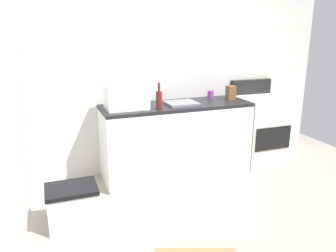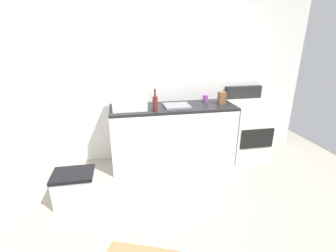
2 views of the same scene
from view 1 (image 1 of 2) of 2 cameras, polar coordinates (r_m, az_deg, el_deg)
The scene contains 10 objects.
ground_plane at distance 3.20m, azimuth 4.48°, elevation -17.03°, with size 6.00×6.00×0.00m, color #9E9384.
wall_back at distance 4.17m, azimuth -4.25°, elevation 9.81°, with size 5.00×0.10×2.60m, color silver.
kitchen_counter at distance 4.12m, azimuth 1.38°, elevation -2.35°, with size 1.80×0.60×0.90m.
stove_oven at distance 4.69m, azimuth 15.32°, elevation -0.43°, with size 0.60×0.61×1.10m.
microwave at distance 3.76m, azimuth -7.19°, elevation 4.98°, with size 0.46×0.34×0.27m, color white.
sink_basin at distance 3.97m, azimuth 2.31°, elevation 3.90°, with size 0.36×0.32×0.03m, color slate.
wine_bottle at distance 3.70m, azimuth -1.54°, elevation 4.53°, with size 0.07×0.07×0.30m.
coffee_mug at distance 4.38m, azimuth 7.31°, elevation 5.39°, with size 0.08×0.08×0.10m, color purple.
knife_block at distance 4.30m, azimuth 10.69°, elevation 5.61°, with size 0.10×0.10×0.18m, color brown.
storage_bin at distance 3.28m, azimuth -16.04°, elevation -12.95°, with size 0.46×0.36×0.38m.
Camera 1 is at (-1.16, -2.43, 1.74)m, focal length 35.58 mm.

